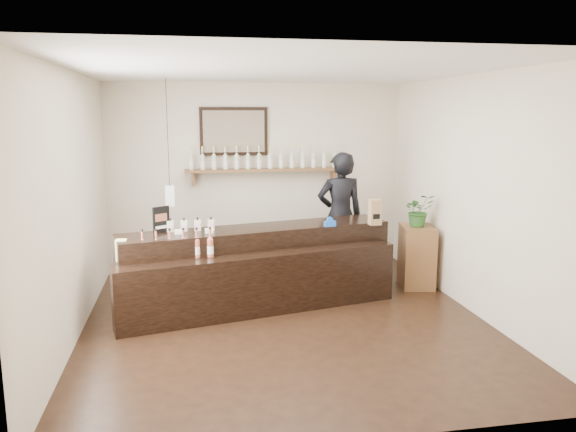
# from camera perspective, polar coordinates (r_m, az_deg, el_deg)

# --- Properties ---
(ground) EXTENTS (5.00, 5.00, 0.00)m
(ground) POSITION_cam_1_polar(r_m,az_deg,el_deg) (6.59, -0.30, -10.46)
(ground) COLOR black
(ground) RESTS_ON ground
(room_shell) EXTENTS (5.00, 5.00, 5.00)m
(room_shell) POSITION_cam_1_polar(r_m,az_deg,el_deg) (6.19, -0.31, 4.43)
(room_shell) COLOR beige
(room_shell) RESTS_ON ground
(back_wall_decor) EXTENTS (2.66, 0.96, 1.69)m
(back_wall_decor) POSITION_cam_1_polar(r_m,az_deg,el_deg) (8.51, -4.01, 6.35)
(back_wall_decor) COLOR brown
(back_wall_decor) RESTS_ON ground
(counter) EXTENTS (3.46, 1.64, 1.11)m
(counter) POSITION_cam_1_polar(r_m,az_deg,el_deg) (6.96, -3.01, -5.46)
(counter) COLOR black
(counter) RESTS_ON ground
(promo_sign) EXTENTS (0.19, 0.15, 0.31)m
(promo_sign) POSITION_cam_1_polar(r_m,az_deg,el_deg) (6.79, -12.76, -0.36)
(promo_sign) COLOR black
(promo_sign) RESTS_ON counter
(paper_bag) EXTENTS (0.15, 0.12, 0.32)m
(paper_bag) POSITION_cam_1_polar(r_m,az_deg,el_deg) (7.18, 8.84, 0.39)
(paper_bag) COLOR #9B704A
(paper_bag) RESTS_ON counter
(tape_dispenser) EXTENTS (0.15, 0.08, 0.12)m
(tape_dispenser) POSITION_cam_1_polar(r_m,az_deg,el_deg) (7.03, 4.28, -0.69)
(tape_dispenser) COLOR blue
(tape_dispenser) RESTS_ON counter
(side_cabinet) EXTENTS (0.52, 0.64, 0.84)m
(side_cabinet) POSITION_cam_1_polar(r_m,az_deg,el_deg) (7.90, 12.94, -4.01)
(side_cabinet) COLOR brown
(side_cabinet) RESTS_ON ground
(potted_plant) EXTENTS (0.41, 0.36, 0.44)m
(potted_plant) POSITION_cam_1_polar(r_m,az_deg,el_deg) (7.77, 13.13, 0.58)
(potted_plant) COLOR #295A24
(potted_plant) RESTS_ON side_cabinet
(shopkeeper) EXTENTS (0.75, 0.50, 2.05)m
(shopkeeper) POSITION_cam_1_polar(r_m,az_deg,el_deg) (8.02, 5.31, 0.87)
(shopkeeper) COLOR black
(shopkeeper) RESTS_ON ground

